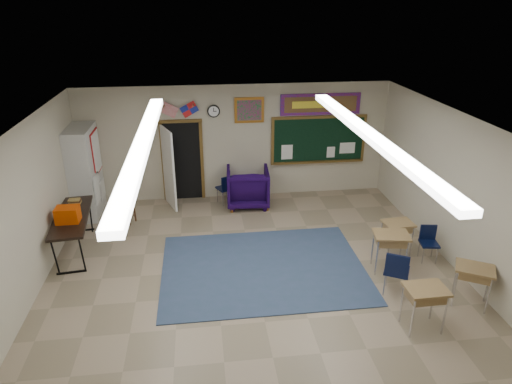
{
  "coord_description": "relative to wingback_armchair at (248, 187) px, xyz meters",
  "views": [
    {
      "loc": [
        -0.92,
        -6.89,
        5.0
      ],
      "look_at": [
        0.15,
        1.5,
        1.37
      ],
      "focal_mm": 32.0,
      "sensor_mm": 36.0,
      "label": 1
    }
  ],
  "objects": [
    {
      "name": "floor",
      "position": [
        -0.23,
        -3.87,
        -0.49
      ],
      "size": [
        9.0,
        9.0,
        0.0
      ],
      "primitive_type": "plane",
      "color": "gray",
      "rests_on": "ground"
    },
    {
      "name": "back_wall",
      "position": [
        -0.23,
        0.63,
        1.01
      ],
      "size": [
        8.0,
        0.04,
        3.0
      ],
      "primitive_type": "cube",
      "color": "#B5AF93",
      "rests_on": "floor"
    },
    {
      "name": "left_wall",
      "position": [
        -4.23,
        -3.87,
        1.01
      ],
      "size": [
        0.04,
        9.0,
        3.0
      ],
      "primitive_type": "cube",
      "color": "#B5AF93",
      "rests_on": "floor"
    },
    {
      "name": "right_wall",
      "position": [
        3.77,
        -3.87,
        1.01
      ],
      "size": [
        0.04,
        9.0,
        3.0
      ],
      "primitive_type": "cube",
      "color": "#B5AF93",
      "rests_on": "floor"
    },
    {
      "name": "ceiling",
      "position": [
        -0.23,
        -3.87,
        2.51
      ],
      "size": [
        8.0,
        9.0,
        0.04
      ],
      "primitive_type": "cube",
      "color": "silver",
      "rests_on": "back_wall"
    },
    {
      "name": "area_rug",
      "position": [
        -0.03,
        -3.07,
        -0.48
      ],
      "size": [
        4.0,
        3.0,
        0.02
      ],
      "primitive_type": "cube",
      "color": "navy",
      "rests_on": "floor"
    },
    {
      "name": "fluorescent_strips",
      "position": [
        -0.23,
        -3.87,
        2.45
      ],
      "size": [
        3.86,
        6.0,
        0.1
      ],
      "primitive_type": null,
      "color": "white",
      "rests_on": "ceiling"
    },
    {
      "name": "doorway",
      "position": [
        -1.73,
        0.48,
        0.56
      ],
      "size": [
        1.1,
        0.89,
        2.16
      ],
      "color": "black",
      "rests_on": "back_wall"
    },
    {
      "name": "chalkboard",
      "position": [
        1.97,
        0.59,
        0.97
      ],
      "size": [
        2.55,
        0.14,
        1.3
      ],
      "color": "brown",
      "rests_on": "back_wall"
    },
    {
      "name": "bulletin_board",
      "position": [
        1.97,
        0.6,
        1.96
      ],
      "size": [
        2.1,
        0.05,
        0.55
      ],
      "color": "#9E110D",
      "rests_on": "back_wall"
    },
    {
      "name": "framed_art_print",
      "position": [
        0.12,
        0.6,
        1.86
      ],
      "size": [
        0.75,
        0.05,
        0.65
      ],
      "color": "#A96720",
      "rests_on": "back_wall"
    },
    {
      "name": "wall_clock",
      "position": [
        -0.78,
        0.6,
        1.86
      ],
      "size": [
        0.32,
        0.05,
        0.32
      ],
      "color": "black",
      "rests_on": "back_wall"
    },
    {
      "name": "wall_flags",
      "position": [
        -1.63,
        0.57,
        1.99
      ],
      "size": [
        1.16,
        0.06,
        0.7
      ],
      "primitive_type": null,
      "color": "red",
      "rests_on": "back_wall"
    },
    {
      "name": "storage_cabinet",
      "position": [
        -3.95,
        -0.02,
        0.6
      ],
      "size": [
        0.59,
        1.25,
        2.2
      ],
      "color": "#B8B8B3",
      "rests_on": "floor"
    },
    {
      "name": "wingback_armchair",
      "position": [
        0.0,
        0.0,
        0.0
      ],
      "size": [
        1.13,
        1.15,
        0.99
      ],
      "primitive_type": "imported",
      "rotation": [
        0.0,
        0.0,
        3.07
      ],
      "color": "black",
      "rests_on": "floor"
    },
    {
      "name": "student_chair_reading",
      "position": [
        -0.58,
        0.17,
        -0.09
      ],
      "size": [
        0.53,
        0.53,
        0.8
      ],
      "primitive_type": null,
      "rotation": [
        0.0,
        0.0,
        3.59
      ],
      "color": "black",
      "rests_on": "floor"
    },
    {
      "name": "student_chair_desk_a",
      "position": [
        2.23,
        -4.17,
        -0.05
      ],
      "size": [
        0.61,
        0.61,
        0.89
      ],
      "primitive_type": null,
      "rotation": [
        0.0,
        0.0,
        2.63
      ],
      "color": "black",
      "rests_on": "floor"
    },
    {
      "name": "student_chair_desk_b",
      "position": [
        3.35,
        -3.19,
        -0.13
      ],
      "size": [
        0.42,
        0.42,
        0.73
      ],
      "primitive_type": null,
      "rotation": [
        0.0,
        0.0,
        -0.15
      ],
      "color": "black",
      "rests_on": "floor"
    },
    {
      "name": "student_desk_front_left",
      "position": [
        2.41,
        -3.43,
        -0.05
      ],
      "size": [
        0.74,
        0.61,
        0.8
      ],
      "rotation": [
        0.0,
        0.0,
        -0.17
      ],
      "color": "olive",
      "rests_on": "floor"
    },
    {
      "name": "student_desk_front_right",
      "position": [
        2.81,
        -2.83,
        -0.09
      ],
      "size": [
        0.64,
        0.5,
        0.72
      ],
      "rotation": [
        0.0,
        0.0,
        0.08
      ],
      "color": "olive",
      "rests_on": "floor"
    },
    {
      "name": "student_desk_back_left",
      "position": [
        2.27,
        -5.15,
        -0.06
      ],
      "size": [
        0.65,
        0.49,
        0.78
      ],
      "rotation": [
        0.0,
        0.0,
        0.01
      ],
      "color": "olive",
      "rests_on": "floor"
    },
    {
      "name": "student_desk_back_right",
      "position": [
        3.4,
        -4.66,
        -0.07
      ],
      "size": [
        0.78,
        0.73,
        0.75
      ],
      "rotation": [
        0.0,
        0.0,
        -0.53
      ],
      "color": "olive",
      "rests_on": "floor"
    },
    {
      "name": "folding_table",
      "position": [
        -3.88,
        -1.89,
        -0.04
      ],
      "size": [
        0.88,
        2.07,
        1.15
      ],
      "rotation": [
        0.0,
        0.0,
        0.11
      ],
      "color": "black",
      "rests_on": "floor"
    },
    {
      "name": "wooden_stool",
      "position": [
        -2.93,
        -0.64,
        -0.16
      ],
      "size": [
        0.36,
        0.36,
        0.64
      ],
      "color": "#4E3017",
      "rests_on": "floor"
    }
  ]
}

